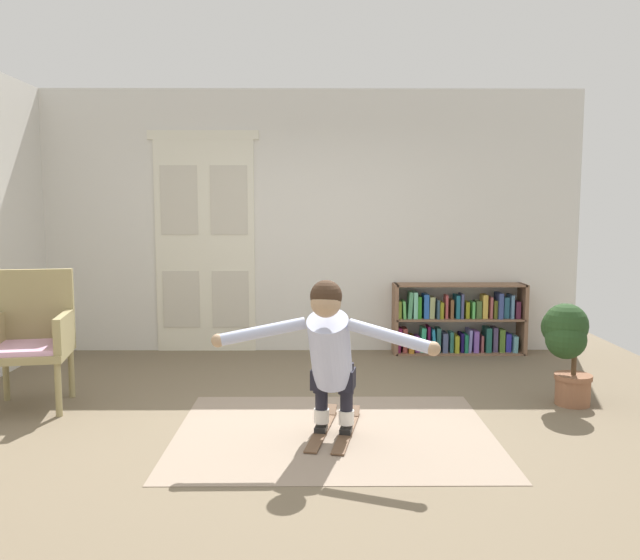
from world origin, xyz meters
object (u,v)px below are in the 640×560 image
(wicker_chair, at_px, (31,335))
(skis_pair, at_px, (335,429))
(person_skier, at_px, (330,348))
(bookshelf, at_px, (457,322))
(potted_plant, at_px, (566,340))

(wicker_chair, height_order, skis_pair, wicker_chair)
(person_skier, bearing_deg, skis_pair, 79.34)
(person_skier, bearing_deg, bookshelf, 61.94)
(bookshelf, height_order, person_skier, person_skier)
(bookshelf, height_order, potted_plant, potted_plant)
(bookshelf, relative_size, potted_plant, 1.73)
(potted_plant, bearing_deg, person_skier, -156.14)
(wicker_chair, height_order, potted_plant, wicker_chair)
(bookshelf, bearing_deg, person_skier, -118.06)
(skis_pair, bearing_deg, bookshelf, 60.65)
(potted_plant, distance_m, skis_pair, 2.07)
(potted_plant, distance_m, person_skier, 2.12)
(skis_pair, bearing_deg, person_skier, -100.66)
(wicker_chair, xyz_separation_m, skis_pair, (2.44, -0.65, -0.56))
(skis_pair, relative_size, person_skier, 0.63)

